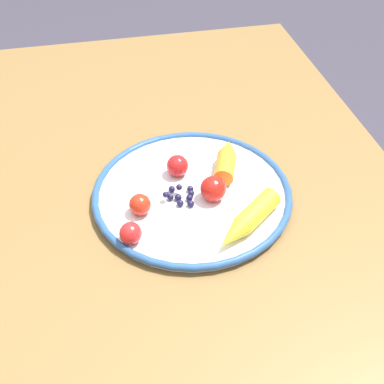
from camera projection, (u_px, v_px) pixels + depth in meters
name	position (u px, v px, depth m)	size (l,w,h in m)	color
dining_table	(169.00, 228.00, 0.88)	(1.19, 0.82, 0.72)	brown
plate	(192.00, 193.00, 0.82)	(0.33, 0.33, 0.02)	silver
carrot_orange	(226.00, 159.00, 0.85)	(0.11, 0.07, 0.03)	orange
carrot_yellow	(248.00, 220.00, 0.74)	(0.11, 0.13, 0.03)	yellow
blueberry_pile	(181.00, 196.00, 0.80)	(0.05, 0.05, 0.02)	#191638
tomato_near	(140.00, 205.00, 0.77)	(0.03, 0.03, 0.03)	red
tomato_mid	(213.00, 189.00, 0.79)	(0.04, 0.04, 0.04)	red
tomato_far	(177.00, 166.00, 0.83)	(0.04, 0.04, 0.04)	red
tomato_extra	(131.00, 233.00, 0.72)	(0.03, 0.03, 0.03)	red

